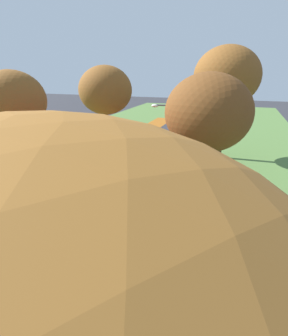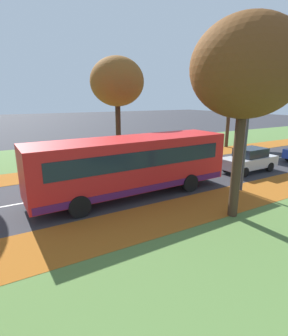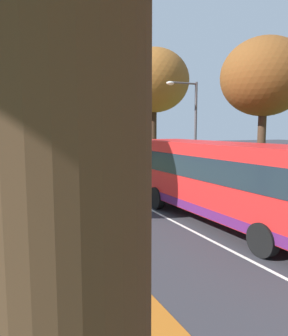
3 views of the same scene
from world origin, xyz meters
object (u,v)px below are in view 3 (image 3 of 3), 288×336
at_px(car_silver_lead, 130,172).
at_px(car_blue_following, 102,162).
at_px(streetlamp_right, 190,124).
at_px(car_black_third_in_line, 78,155).
at_px(tree_right_mid, 154,81).
at_px(tree_right_near, 264,78).
at_px(bus, 222,177).

height_order(car_silver_lead, car_blue_following, same).
bearing_deg(streetlamp_right, car_black_third_in_line, 95.89).
bearing_deg(tree_right_mid, car_silver_lead, -128.30).
bearing_deg(tree_right_near, car_blue_following, 107.38).
xyz_separation_m(tree_right_mid, car_black_third_in_line, (-4.25, 8.93, -6.57)).
height_order(tree_right_near, bus, tree_right_near).
xyz_separation_m(streetlamp_right, car_black_third_in_line, (-1.87, 18.18, -2.92)).
distance_m(streetlamp_right, car_blue_following, 10.90).
height_order(tree_right_mid, car_blue_following, tree_right_mid).
bearing_deg(car_silver_lead, car_blue_following, 87.50).
bearing_deg(car_black_third_in_line, bus, -90.51).
bearing_deg(car_silver_lead, streetlamp_right, -59.23).
bearing_deg(tree_right_near, car_silver_lead, 124.57).
height_order(tree_right_near, car_silver_lead, tree_right_near).
relative_size(streetlamp_right, bus, 0.57).
distance_m(tree_right_near, car_blue_following, 14.77).
distance_m(tree_right_mid, streetlamp_right, 10.23).
xyz_separation_m(tree_right_near, streetlamp_right, (-2.31, 2.87, -2.22)).
distance_m(car_silver_lead, car_black_third_in_line, 14.62).
relative_size(bus, car_silver_lead, 2.48).
height_order(tree_right_near, car_blue_following, tree_right_near).
xyz_separation_m(tree_right_near, car_silver_lead, (-4.43, 6.43, -5.14)).
bearing_deg(car_black_third_in_line, streetlamp_right, -84.11).
bearing_deg(bus, car_blue_following, 89.06).
xyz_separation_m(bus, car_silver_lead, (-0.04, 9.01, -0.89)).
xyz_separation_m(car_blue_following, car_black_third_in_line, (-0.05, 7.84, 0.00)).
xyz_separation_m(bus, car_blue_following, (0.26, 15.79, -0.89)).
distance_m(car_silver_lead, car_blue_following, 6.79).
relative_size(tree_right_mid, car_silver_lead, 2.37).
relative_size(tree_right_near, streetlamp_right, 1.31).
distance_m(tree_right_near, bus, 6.64).
xyz_separation_m(car_silver_lead, car_black_third_in_line, (0.25, 14.62, 0.00)).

